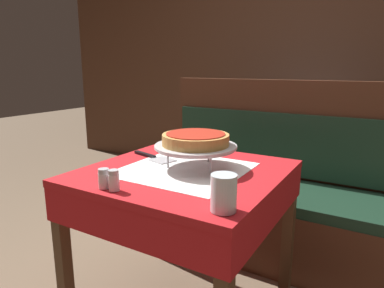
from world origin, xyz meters
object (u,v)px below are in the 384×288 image
at_px(deep_dish_pizza, 196,139).
at_px(pizza_server, 154,157).
at_px(dining_table_rear, 299,132).
at_px(salt_shaker, 104,179).
at_px(water_glass_near, 224,193).
at_px(booth_bench, 266,204).
at_px(pizza_pan_stand, 196,147).
at_px(pepper_shaker, 114,180).
at_px(dining_table_front, 185,192).
at_px(condiment_caddy, 291,116).

relative_size(deep_dish_pizza, pizza_server, 1.08).
relative_size(dining_table_rear, salt_shaker, 10.67).
xyz_separation_m(pizza_server, salt_shaker, (0.09, -0.42, 0.03)).
bearing_deg(water_glass_near, deep_dish_pizza, 130.69).
distance_m(dining_table_rear, deep_dish_pizza, 1.66).
bearing_deg(deep_dish_pizza, salt_shaker, -112.21).
relative_size(booth_bench, pizza_server, 5.68).
bearing_deg(pizza_pan_stand, pepper_shaker, -105.85).
xyz_separation_m(dining_table_front, dining_table_rear, (0.08, 1.68, -0.00)).
bearing_deg(dining_table_rear, pizza_pan_stand, -91.63).
relative_size(pizza_pan_stand, pepper_shaker, 4.67).
xyz_separation_m(dining_table_rear, pepper_shaker, (-0.16, -2.03, 0.14)).
bearing_deg(pizza_server, booth_bench, 65.04).
height_order(salt_shaker, pepper_shaker, pepper_shaker).
bearing_deg(dining_table_front, condiment_caddy, 88.83).
bearing_deg(booth_bench, dining_table_front, -98.25).
bearing_deg(dining_table_rear, dining_table_front, -92.68).
distance_m(pizza_pan_stand, pepper_shaker, 0.40).
bearing_deg(condiment_caddy, deep_dish_pizza, -90.02).
bearing_deg(salt_shaker, pizza_pan_stand, 67.79).
height_order(pepper_shaker, condiment_caddy, condiment_caddy).
bearing_deg(pizza_pan_stand, deep_dish_pizza, -18.43).
height_order(booth_bench, salt_shaker, booth_bench).
distance_m(dining_table_front, pepper_shaker, 0.38).
xyz_separation_m(deep_dish_pizza, salt_shaker, (-0.16, -0.38, -0.09)).
relative_size(pizza_pan_stand, salt_shaker, 4.87).
relative_size(pepper_shaker, condiment_caddy, 0.51).
bearing_deg(salt_shaker, pizza_server, 102.62).
bearing_deg(condiment_caddy, booth_bench, -84.11).
relative_size(dining_table_front, deep_dish_pizza, 2.81).
xyz_separation_m(dining_table_rear, pizza_pan_stand, (-0.05, -1.64, 0.20)).
distance_m(booth_bench, deep_dish_pizza, 0.94).
distance_m(booth_bench, water_glass_near, 1.22).
bearing_deg(pizza_server, dining_table_rear, 79.50).
bearing_deg(water_glass_near, booth_bench, 101.03).
distance_m(dining_table_front, deep_dish_pizza, 0.24).
bearing_deg(dining_table_front, dining_table_rear, 87.32).
bearing_deg(salt_shaker, booth_bench, 78.10).
bearing_deg(dining_table_rear, pizza_server, -100.50).
relative_size(booth_bench, water_glass_near, 13.07).
xyz_separation_m(pepper_shaker, condiment_caddy, (0.11, 1.94, -0.00)).
bearing_deg(booth_bench, pizza_server, -114.96).
bearing_deg(pizza_pan_stand, dining_table_front, -130.15).
distance_m(dining_table_rear, water_glass_near, 2.01).
xyz_separation_m(dining_table_front, pizza_pan_stand, (0.03, 0.04, 0.20)).
bearing_deg(dining_table_front, pizza_pan_stand, 49.85).
bearing_deg(water_glass_near, dining_table_rear, 97.18).
relative_size(pizza_pan_stand, water_glass_near, 3.08).
bearing_deg(booth_bench, deep_dish_pizza, -96.27).
xyz_separation_m(dining_table_rear, condiment_caddy, (-0.05, -0.09, 0.14)).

